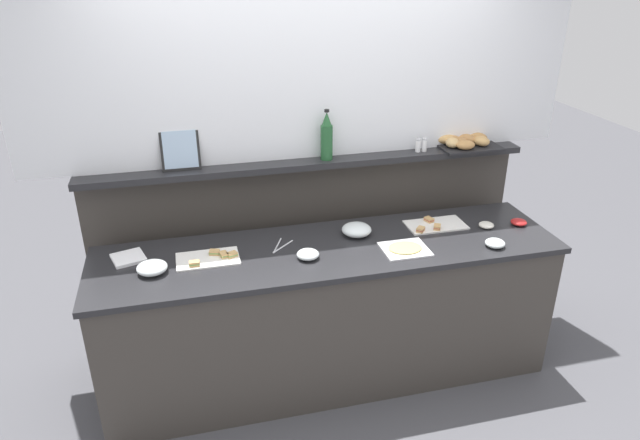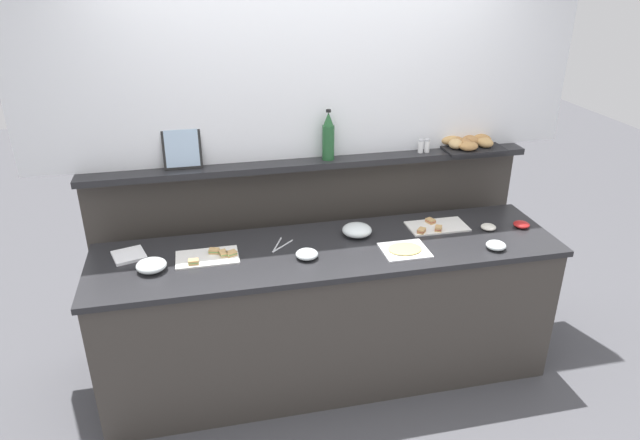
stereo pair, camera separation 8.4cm
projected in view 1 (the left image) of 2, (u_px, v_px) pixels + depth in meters
The scene contains 20 objects.
ground_plane at pixel (308, 320), 4.25m from camera, with size 12.00×12.00×0.00m, color #4C4C51.
buffet_counter at pixel (329, 313), 3.53m from camera, with size 2.73×0.70×0.91m.
back_ledge_unit at pixel (309, 243), 3.90m from camera, with size 2.83×0.22×1.30m.
upper_wall_panel at pixel (307, 50), 3.39m from camera, with size 3.43×0.08×1.30m, color white.
sandwich_platter_rear at pixel (434, 225), 3.60m from camera, with size 0.37×0.21×0.04m.
sandwich_platter_side at pixel (210, 258), 3.20m from camera, with size 0.35×0.21×0.04m.
cold_cuts_platter at pixel (405, 249), 3.31m from camera, with size 0.26×0.23×0.02m.
glass_bowl_large at pixel (308, 255), 3.21m from camera, with size 0.13×0.13×0.05m.
glass_bowl_medium at pixel (357, 230), 3.48m from camera, with size 0.18×0.18×0.07m.
glass_bowl_small at pixel (152, 268), 3.06m from camera, with size 0.16×0.16×0.07m.
glass_bowl_extra at pixel (495, 243), 3.34m from camera, with size 0.12×0.12×0.05m.
condiment_bowl_dark at pixel (519, 222), 3.61m from camera, with size 0.10×0.10×0.04m, color red.
condiment_bowl_cream at pixel (486, 225), 3.58m from camera, with size 0.09×0.09×0.03m, color silver.
serving_tongs at pixel (280, 246), 3.34m from camera, with size 0.14×0.17×0.01m.
napkin_stack at pixel (128, 258), 3.21m from camera, with size 0.17×0.17×0.02m, color white.
wine_bottle_green at pixel (327, 137), 3.54m from camera, with size 0.08×0.08×0.32m.
salt_shaker at pixel (418, 145), 3.71m from camera, with size 0.03×0.03×0.09m.
pepper_shaker at pixel (424, 145), 3.72m from camera, with size 0.03×0.03×0.09m.
bread_basket at pixel (464, 141), 3.81m from camera, with size 0.40×0.28×0.08m.
framed_picture at pixel (180, 150), 3.38m from camera, with size 0.23×0.07×0.24m.
Camera 1 is at (-0.78, -2.85, 2.47)m, focal length 32.20 mm.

